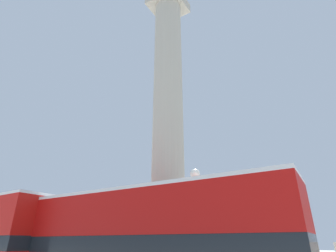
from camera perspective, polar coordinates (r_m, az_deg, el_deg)
monument_column at (r=17.08m, az=0.00°, el=-6.16°), size 5.87×5.87×22.80m
bus_a at (r=10.11m, az=-6.46°, el=-24.66°), size 11.04×2.82×4.25m
street_lamp at (r=11.77m, az=6.37°, el=-20.17°), size 0.45×0.45×5.55m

